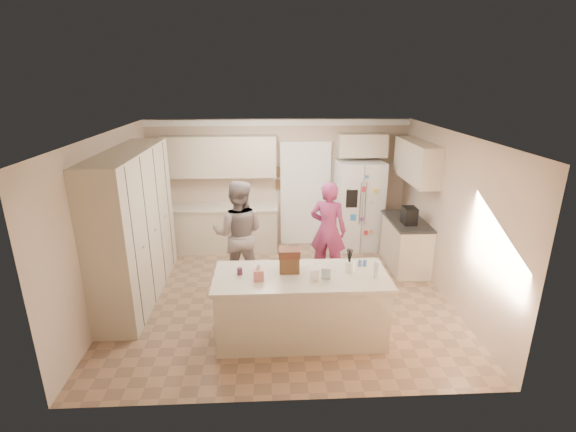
{
  "coord_description": "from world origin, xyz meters",
  "views": [
    {
      "loc": [
        -0.22,
        -5.99,
        3.38
      ],
      "look_at": [
        0.1,
        0.35,
        1.25
      ],
      "focal_mm": 26.0,
      "sensor_mm": 36.0,
      "label": 1
    }
  ],
  "objects_px": {
    "island_base": "(301,307)",
    "teen_girl": "(328,230)",
    "tissue_box": "(259,274)",
    "utensil_crock": "(350,267)",
    "refrigerator": "(358,205)",
    "coffee_maker": "(409,216)",
    "teen_boy": "(239,234)",
    "dollhouse_body": "(289,264)"
  },
  "relations": [
    {
      "from": "coffee_maker",
      "to": "dollhouse_body",
      "type": "relative_size",
      "value": 1.15
    },
    {
      "from": "teen_boy",
      "to": "coffee_maker",
      "type": "bearing_deg",
      "value": -169.46
    },
    {
      "from": "coffee_maker",
      "to": "tissue_box",
      "type": "bearing_deg",
      "value": -142.43
    },
    {
      "from": "refrigerator",
      "to": "teen_girl",
      "type": "xyz_separation_m",
      "value": [
        -0.8,
        -1.3,
        -0.04
      ]
    },
    {
      "from": "refrigerator",
      "to": "tissue_box",
      "type": "bearing_deg",
      "value": -124.63
    },
    {
      "from": "island_base",
      "to": "utensil_crock",
      "type": "relative_size",
      "value": 14.67
    },
    {
      "from": "dollhouse_body",
      "to": "tissue_box",
      "type": "bearing_deg",
      "value": -153.43
    },
    {
      "from": "island_base",
      "to": "dollhouse_body",
      "type": "relative_size",
      "value": 8.46
    },
    {
      "from": "island_base",
      "to": "teen_boy",
      "type": "bearing_deg",
      "value": 119.9
    },
    {
      "from": "refrigerator",
      "to": "tissue_box",
      "type": "height_order",
      "value": "refrigerator"
    },
    {
      "from": "refrigerator",
      "to": "teen_girl",
      "type": "height_order",
      "value": "refrigerator"
    },
    {
      "from": "coffee_maker",
      "to": "teen_boy",
      "type": "height_order",
      "value": "teen_boy"
    },
    {
      "from": "refrigerator",
      "to": "coffee_maker",
      "type": "relative_size",
      "value": 6.0
    },
    {
      "from": "refrigerator",
      "to": "teen_boy",
      "type": "distance_m",
      "value": 2.77
    },
    {
      "from": "tissue_box",
      "to": "teen_boy",
      "type": "relative_size",
      "value": 0.08
    },
    {
      "from": "coffee_maker",
      "to": "island_base",
      "type": "height_order",
      "value": "coffee_maker"
    },
    {
      "from": "refrigerator",
      "to": "teen_boy",
      "type": "relative_size",
      "value": 0.99
    },
    {
      "from": "coffee_maker",
      "to": "teen_boy",
      "type": "bearing_deg",
      "value": -173.98
    },
    {
      "from": "refrigerator",
      "to": "teen_girl",
      "type": "relative_size",
      "value": 1.04
    },
    {
      "from": "dollhouse_body",
      "to": "teen_girl",
      "type": "bearing_deg",
      "value": 65.89
    },
    {
      "from": "tissue_box",
      "to": "utensil_crock",
      "type": "bearing_deg",
      "value": 7.13
    },
    {
      "from": "tissue_box",
      "to": "teen_boy",
      "type": "distance_m",
      "value": 1.73
    },
    {
      "from": "utensil_crock",
      "to": "teen_boy",
      "type": "bearing_deg",
      "value": 135.47
    },
    {
      "from": "refrigerator",
      "to": "coffee_maker",
      "type": "xyz_separation_m",
      "value": [
        0.64,
        -1.2,
        0.17
      ]
    },
    {
      "from": "teen_girl",
      "to": "coffee_maker",
      "type": "bearing_deg",
      "value": -155.83
    },
    {
      "from": "refrigerator",
      "to": "island_base",
      "type": "bearing_deg",
      "value": -117.6
    },
    {
      "from": "teen_girl",
      "to": "tissue_box",
      "type": "bearing_deg",
      "value": 78.69
    },
    {
      "from": "island_base",
      "to": "tissue_box",
      "type": "bearing_deg",
      "value": -169.7
    },
    {
      "from": "refrigerator",
      "to": "coffee_maker",
      "type": "height_order",
      "value": "refrigerator"
    },
    {
      "from": "coffee_maker",
      "to": "teen_girl",
      "type": "xyz_separation_m",
      "value": [
        -1.44,
        -0.1,
        -0.21
      ]
    },
    {
      "from": "coffee_maker",
      "to": "tissue_box",
      "type": "relative_size",
      "value": 2.14
    },
    {
      "from": "refrigerator",
      "to": "coffee_maker",
      "type": "bearing_deg",
      "value": -64.99
    },
    {
      "from": "island_base",
      "to": "teen_girl",
      "type": "relative_size",
      "value": 1.27
    },
    {
      "from": "refrigerator",
      "to": "dollhouse_body",
      "type": "height_order",
      "value": "refrigerator"
    },
    {
      "from": "tissue_box",
      "to": "teen_girl",
      "type": "bearing_deg",
      "value": 58.57
    },
    {
      "from": "utensil_crock",
      "to": "tissue_box",
      "type": "relative_size",
      "value": 1.07
    },
    {
      "from": "tissue_box",
      "to": "teen_girl",
      "type": "height_order",
      "value": "teen_girl"
    },
    {
      "from": "tissue_box",
      "to": "dollhouse_body",
      "type": "distance_m",
      "value": 0.45
    },
    {
      "from": "coffee_maker",
      "to": "dollhouse_body",
      "type": "bearing_deg",
      "value": -140.71
    },
    {
      "from": "tissue_box",
      "to": "teen_girl",
      "type": "distance_m",
      "value": 2.23
    },
    {
      "from": "teen_boy",
      "to": "refrigerator",
      "type": "bearing_deg",
      "value": -142.49
    },
    {
      "from": "tissue_box",
      "to": "dollhouse_body",
      "type": "bearing_deg",
      "value": 26.57
    }
  ]
}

